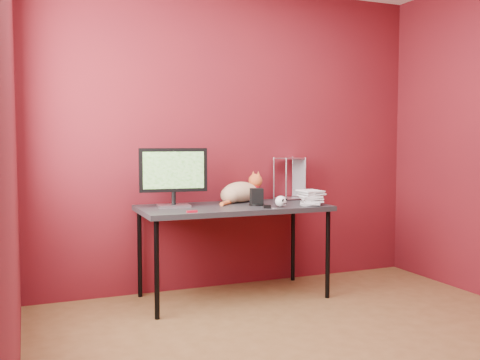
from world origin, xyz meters
name	(u,v)px	position (x,y,z in m)	size (l,w,h in m)	color
room	(346,109)	(0.00, 0.00, 1.45)	(3.52, 3.52, 2.61)	brown
desk	(233,212)	(-0.15, 1.37, 0.70)	(1.50, 0.70, 0.75)	black
monitor	(173,174)	(-0.62, 1.45, 1.01)	(0.54, 0.19, 0.46)	silver
cat	(240,192)	(-0.01, 1.56, 0.84)	(0.48, 0.37, 0.26)	#C17329
skull_mug	(281,201)	(0.16, 1.14, 0.80)	(0.09, 0.10, 0.09)	white
speaker	(257,198)	(0.03, 1.31, 0.81)	(0.12, 0.12, 0.14)	black
book_stack	(301,124)	(0.39, 1.23, 1.41)	(0.25, 0.27, 1.31)	beige
wire_rack	(290,178)	(0.49, 1.63, 0.94)	(0.25, 0.22, 0.38)	silver
pocket_knife	(192,212)	(-0.58, 1.08, 0.76)	(0.08, 0.02, 0.02)	#A80C1F
black_gadget	(267,207)	(0.03, 1.10, 0.76)	(0.06, 0.03, 0.03)	black
washer	(274,208)	(0.07, 1.08, 0.75)	(0.04, 0.04, 0.00)	silver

